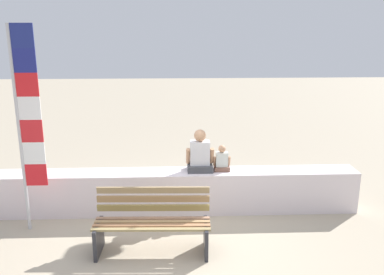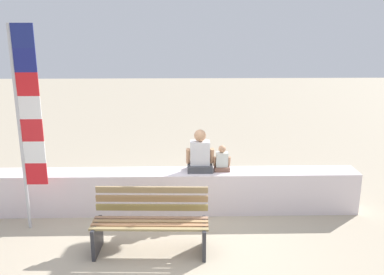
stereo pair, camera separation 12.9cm
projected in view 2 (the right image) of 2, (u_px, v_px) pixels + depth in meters
ground_plane at (172, 241)px, 6.25m from camera, size 40.00×40.00×0.00m
seawall_ledge at (173, 191)px, 7.20m from camera, size 6.35×0.51×0.73m
park_bench at (151, 223)px, 5.92m from camera, size 1.66×0.67×0.88m
person_adult at (200, 155)px, 7.07m from camera, size 0.47×0.35×0.73m
person_child at (222, 161)px, 7.11m from camera, size 0.29×0.22×0.45m
flag_banner at (26, 117)px, 6.21m from camera, size 0.37×0.05×3.18m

